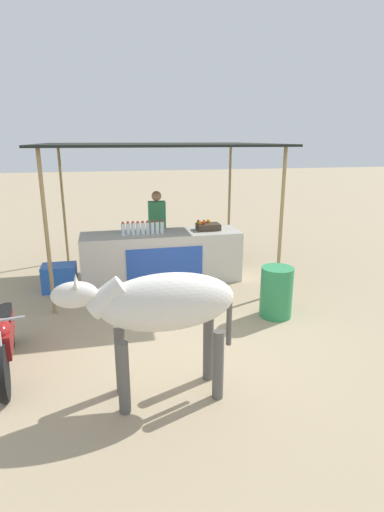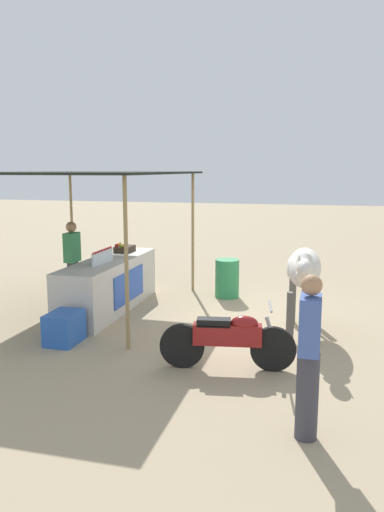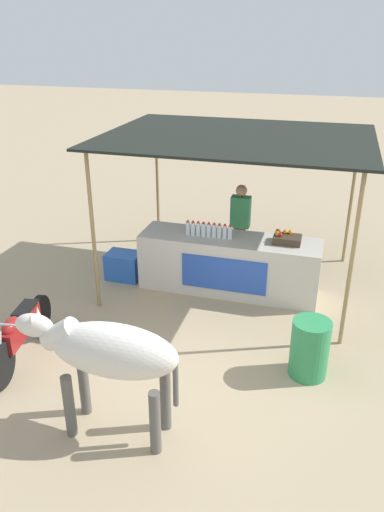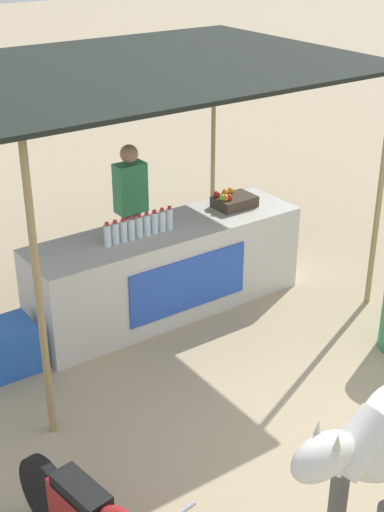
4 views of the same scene
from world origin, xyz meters
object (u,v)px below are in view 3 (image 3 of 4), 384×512
cow (108,353)px  fruit_crate (286,239)px  motorcycle_parked (20,331)px  water_barrel (310,348)px  stall_counter (229,264)px  vendor_behind_counter (240,228)px  cooler_box (124,266)px

cow → fruit_crate: bearing=68.5°
cow → motorcycle_parked: size_ratio=1.02×
water_barrel → stall_counter: bearing=127.0°
vendor_behind_counter → cow: size_ratio=0.90×
vendor_behind_counter → water_barrel: (1.47, -2.73, -0.45)m
water_barrel → cow: 2.65m
cooler_box → motorcycle_parked: 2.65m
stall_counter → water_barrel: stall_counter is taller
vendor_behind_counter → cow: 4.38m
stall_counter → fruit_crate: bearing=3.6°
stall_counter → motorcycle_parked: stall_counter is taller
stall_counter → cow: bearing=-98.2°
cow → motorcycle_parked: 2.04m
stall_counter → motorcycle_parked: size_ratio=1.68×
vendor_behind_counter → water_barrel: bearing=-61.8°
cow → motorcycle_parked: cow is taller
stall_counter → cooler_box: (-1.89, -0.10, -0.24)m
cooler_box → fruit_crate: bearing=3.2°
cow → stall_counter: bearing=81.8°
motorcycle_parked → cow: bearing=-26.7°
fruit_crate → vendor_behind_counter: (-0.89, 0.69, -0.18)m
cow → motorcycle_parked: bearing=153.3°
cooler_box → water_barrel: size_ratio=0.76×
cooler_box → vendor_behind_counter: bearing=23.9°
vendor_behind_counter → cooler_box: (-1.91, -0.85, -0.61)m
stall_counter → water_barrel: (1.49, -1.98, -0.08)m
vendor_behind_counter → fruit_crate: bearing=-37.9°
stall_counter → cooler_box: 1.91m
fruit_crate → cow: size_ratio=0.24×
fruit_crate → water_barrel: (0.57, -2.03, -0.64)m
vendor_behind_counter → cow: (-0.54, -4.34, 0.18)m
water_barrel → motorcycle_parked: 3.81m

